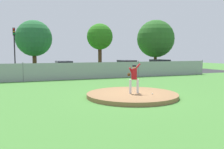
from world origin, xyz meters
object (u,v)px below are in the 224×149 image
object	(u,v)px
parked_car_charcoal	(160,66)
parked_car_red	(127,67)
parked_car_white	(64,69)
pitcher_youth	(134,76)
traffic_cone_orange	(95,71)
baseball	(152,94)
traffic_light_near	(14,43)

from	to	relation	value
parked_car_charcoal	parked_car_red	bearing A→B (deg)	177.91
parked_car_red	parked_car_white	world-z (taller)	parked_car_white
parked_car_red	parked_car_white	size ratio (longest dim) A/B	1.08
pitcher_youth	traffic_cone_orange	world-z (taller)	pitcher_youth
baseball	parked_car_red	bearing A→B (deg)	69.91
pitcher_youth	traffic_cone_orange	bearing A→B (deg)	80.51
parked_car_white	traffic_cone_orange	bearing A→B (deg)	20.13
baseball	traffic_cone_orange	distance (m)	16.41
traffic_cone_orange	traffic_light_near	distance (m)	10.15
parked_car_red	parked_car_charcoal	bearing A→B (deg)	-2.09
parked_car_white	traffic_cone_orange	size ratio (longest dim) A/B	7.92
parked_car_red	parked_car_charcoal	size ratio (longest dim) A/B	0.99
parked_car_white	parked_car_charcoal	bearing A→B (deg)	2.85
parked_car_charcoal	parked_car_white	bearing A→B (deg)	-177.15
parked_car_red	parked_car_white	bearing A→B (deg)	-174.24
parked_car_red	parked_car_charcoal	distance (m)	4.74
parked_car_red	parked_car_charcoal	world-z (taller)	parked_car_charcoal
parked_car_red	traffic_cone_orange	bearing A→B (deg)	170.01
pitcher_youth	baseball	xyz separation A→B (m)	(0.82, -0.65, -0.95)
baseball	parked_car_white	distance (m)	15.00
parked_car_charcoal	traffic_light_near	size ratio (longest dim) A/B	0.87
traffic_light_near	parked_car_red	bearing A→B (deg)	-15.20
traffic_cone_orange	traffic_light_near	bearing A→B (deg)	162.64
pitcher_youth	parked_car_red	xyz separation A→B (m)	(6.53, 14.97, -0.42)
parked_car_charcoal	traffic_light_near	distance (m)	18.38
pitcher_youth	baseball	distance (m)	1.42
pitcher_youth	traffic_light_near	xyz separation A→B (m)	(-6.50, 18.51, 2.49)
baseball	parked_car_charcoal	bearing A→B (deg)	55.93
pitcher_youth	traffic_light_near	size ratio (longest dim) A/B	0.31
pitcher_youth	parked_car_red	world-z (taller)	pitcher_youth
traffic_light_near	traffic_cone_orange	bearing A→B (deg)	-17.36
parked_car_white	pitcher_youth	bearing A→B (deg)	-84.09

